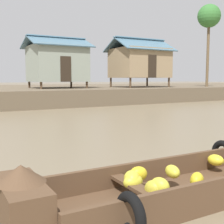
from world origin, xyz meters
TOP-DOWN VIEW (x-y plane):
  - ground_plane at (0.00, 10.00)m, footprint 300.00×300.00m
  - banana_boat at (0.22, 5.29)m, footprint 5.64×1.90m
  - stilt_house_mid_left at (5.10, 24.20)m, footprint 4.59×3.91m
  - stilt_house_mid_right at (12.11, 23.32)m, footprint 5.00×3.92m
  - palm_tree_mid at (18.37, 21.61)m, footprint 2.03×2.03m

SIDE VIEW (x-z plane):
  - ground_plane at x=0.00m, z-range 0.00..0.00m
  - banana_boat at x=0.22m, z-range -0.15..0.69m
  - stilt_house_mid_left at x=5.10m, z-range 1.05..4.92m
  - stilt_house_mid_right at x=12.11m, z-range 1.11..5.23m
  - palm_tree_mid at x=18.37m, z-range 3.58..10.85m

